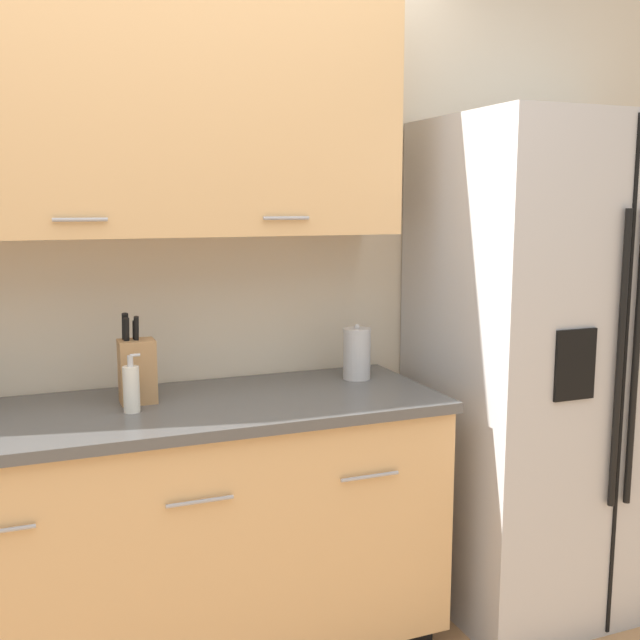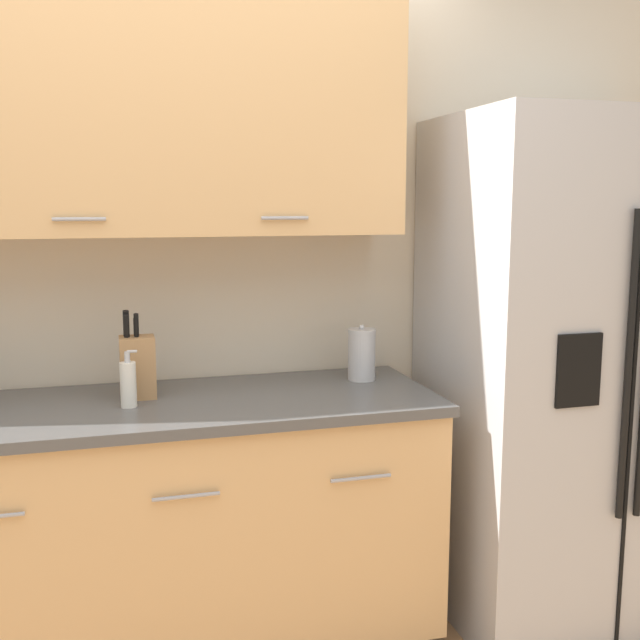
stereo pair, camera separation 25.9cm
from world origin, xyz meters
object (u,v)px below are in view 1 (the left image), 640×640
(knife_block, at_px, (137,369))
(soap_dispenser, at_px, (131,388))
(steel_canister, at_px, (357,353))
(refrigerator, at_px, (552,365))

(knife_block, xyz_separation_m, soap_dispenser, (-0.03, -0.11, -0.03))
(knife_block, bearing_deg, steel_canister, 3.01)
(refrigerator, distance_m, soap_dispenser, 1.61)
(refrigerator, relative_size, knife_block, 6.25)
(refrigerator, bearing_deg, steel_canister, 167.25)
(refrigerator, bearing_deg, soap_dispenser, 179.30)
(refrigerator, height_order, steel_canister, refrigerator)
(knife_block, height_order, steel_canister, knife_block)
(refrigerator, distance_m, knife_block, 1.58)
(steel_canister, bearing_deg, knife_block, -176.99)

